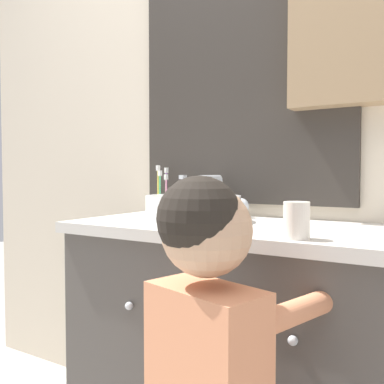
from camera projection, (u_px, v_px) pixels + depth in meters
name	position (u px, v px, depth m)	size (l,w,h in m)	color
wall_back	(279.00, 92.00, 1.55)	(3.20, 0.18, 2.50)	beige
vanity_counter	(241.00, 354.00, 1.35)	(1.11, 0.52, 0.83)	#4C4742
sink_basin	(195.00, 207.00, 1.43)	(0.32, 0.37, 0.15)	white
toothbrush_holder	(163.00, 202.00, 1.72)	(0.09, 0.09, 0.19)	beige
soap_dispenser	(184.00, 199.00, 1.67)	(0.06, 0.06, 0.15)	white
child_figure	(208.00, 379.00, 0.85)	(0.34, 0.45, 0.98)	slate
drinking_cup	(297.00, 220.00, 1.04)	(0.06, 0.06, 0.09)	silver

